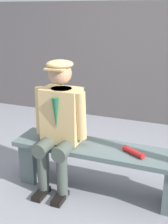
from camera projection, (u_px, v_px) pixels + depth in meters
The scene contains 5 objects.
ground_plane at pixel (98, 189), 3.05m from camera, with size 30.00×30.00×0.00m, color gray.
bench at pixel (99, 162), 2.95m from camera, with size 1.77×0.42×0.49m.
seated_man at pixel (60, 120), 2.89m from camera, with size 0.55×0.57×1.34m.
rolled_magazine at pixel (133, 152), 2.73m from camera, with size 0.05×0.05×0.24m, color #B21E1E.
stadium_wall at pixel (143, 63), 4.71m from camera, with size 12.00×0.24×1.92m, color #5D5858.
Camera 1 is at (-0.80, 2.49, 1.78)m, focal length 46.59 mm.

